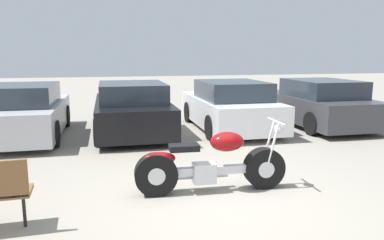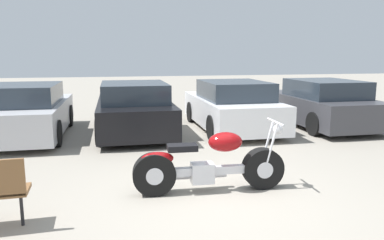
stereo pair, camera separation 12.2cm
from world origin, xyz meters
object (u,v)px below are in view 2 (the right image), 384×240
object	(u,v)px
parked_car_silver	(26,112)
parked_car_white	(232,107)
parked_car_dark_grey	(321,104)
parked_car_black	(134,109)
motorcycle	(209,165)

from	to	relation	value
parked_car_silver	parked_car_white	size ratio (longest dim) A/B	1.00
parked_car_dark_grey	parked_car_white	bearing A→B (deg)	178.39
parked_car_white	parked_car_dark_grey	size ratio (longest dim) A/B	1.00
parked_car_black	parked_car_white	bearing A→B (deg)	-0.92
parked_car_dark_grey	motorcycle	bearing A→B (deg)	-135.24
parked_car_silver	parked_car_white	xyz separation A→B (m)	(5.34, -0.07, 0.00)
parked_car_silver	parked_car_black	xyz separation A→B (m)	(2.67, -0.02, 0.00)
parked_car_silver	parked_car_black	world-z (taller)	same
motorcycle	parked_car_silver	xyz separation A→B (m)	(-3.51, 4.60, 0.21)
motorcycle	parked_car_silver	distance (m)	5.79
parked_car_silver	parked_car_white	distance (m)	5.34
motorcycle	parked_car_silver	size ratio (longest dim) A/B	0.57
parked_car_white	parked_car_silver	bearing A→B (deg)	179.29
parked_car_black	parked_car_white	size ratio (longest dim) A/B	1.00
parked_car_silver	parked_car_black	distance (m)	2.67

